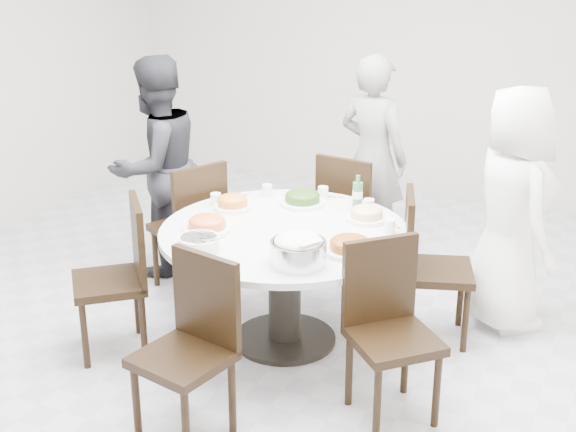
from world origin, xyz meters
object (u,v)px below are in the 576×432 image
at_px(rice_bowl, 298,253).
at_px(soup_bowl, 199,243).
at_px(chair_ne, 438,268).
at_px(chair_s, 182,354).
at_px(dining_table, 285,286).
at_px(chair_sw, 109,279).
at_px(diner_middle, 373,157).
at_px(beverage_bottle, 358,192).
at_px(diner_right, 512,210).
at_px(chair_n, 354,215).
at_px(diner_left, 156,167).
at_px(chair_nw, 187,225).
at_px(chair_se, 394,336).

xyz_separation_m(rice_bowl, soup_bowl, (-0.59, -0.03, -0.03)).
xyz_separation_m(chair_ne, chair_s, (-0.90, -1.53, 0.00)).
height_order(dining_table, chair_sw, chair_sw).
xyz_separation_m(diner_middle, beverage_bottle, (0.24, -1.03, 0.08)).
bearing_deg(chair_sw, diner_right, 82.31).
distance_m(rice_bowl, soup_bowl, 0.59).
bearing_deg(dining_table, chair_ne, 27.36).
xyz_separation_m(chair_n, diner_middle, (-0.02, 0.45, 0.31)).
relative_size(diner_right, diner_left, 0.97).
bearing_deg(dining_table, chair_s, -93.16).
height_order(chair_nw, rice_bowl, chair_nw).
bearing_deg(chair_nw, chair_sw, 29.06).
relative_size(chair_ne, beverage_bottle, 4.28).
bearing_deg(rice_bowl, chair_nw, 144.78).
xyz_separation_m(chair_nw, chair_sw, (0.03, -0.96, 0.00)).
relative_size(dining_table, beverage_bottle, 6.76).
xyz_separation_m(chair_ne, diner_left, (-2.14, 0.19, 0.33)).
relative_size(dining_table, rice_bowl, 4.91).
distance_m(chair_sw, chair_s, 1.03).
distance_m(chair_s, diner_right, 2.31).
bearing_deg(chair_nw, chair_s, 57.35).
distance_m(chair_s, diner_left, 2.15).
bearing_deg(diner_left, rice_bowl, 73.50).
relative_size(chair_sw, soup_bowl, 4.01).
distance_m(diner_left, beverage_bottle, 1.58).
height_order(chair_n, rice_bowl, chair_n).
relative_size(diner_middle, soup_bowl, 6.63).
bearing_deg(diner_right, beverage_bottle, 70.18).
relative_size(chair_ne, diner_left, 0.59).
bearing_deg(chair_n, diner_left, 26.74).
relative_size(chair_ne, rice_bowl, 3.11).
xyz_separation_m(chair_sw, rice_bowl, (1.19, 0.10, 0.34)).
distance_m(dining_table, beverage_bottle, 0.77).
relative_size(chair_nw, chair_sw, 1.00).
bearing_deg(rice_bowl, dining_table, 122.46).
height_order(chair_sw, rice_bowl, chair_sw).
distance_m(chair_nw, beverage_bottle, 1.28).
distance_m(chair_se, rice_bowl, 0.67).
bearing_deg(chair_nw, diner_left, -91.64).
distance_m(chair_n, diner_right, 1.21).
distance_m(diner_right, diner_middle, 1.37).
relative_size(chair_nw, diner_right, 0.61).
distance_m(chair_n, rice_bowl, 1.58).
relative_size(chair_n, beverage_bottle, 4.28).
height_order(chair_s, diner_right, diner_right).
relative_size(diner_right, beverage_bottle, 7.06).
relative_size(dining_table, chair_s, 1.58).
bearing_deg(soup_bowl, chair_ne, 37.79).
relative_size(chair_n, chair_s, 1.00).
height_order(chair_ne, diner_right, diner_right).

